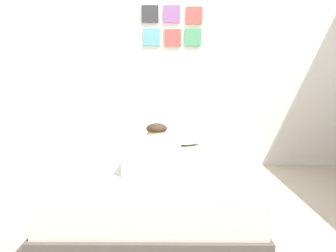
# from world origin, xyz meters

# --- Properties ---
(ground_plane) EXTENTS (12.80, 12.80, 0.00)m
(ground_plane) POSITION_xyz_m (0.00, 0.00, 0.00)
(ground_plane) COLOR tan
(back_wall) EXTENTS (4.40, 0.12, 2.50)m
(back_wall) POSITION_xyz_m (-0.00, 1.36, 1.25)
(back_wall) COLOR silver
(back_wall) RESTS_ON ground
(bed) EXTENTS (1.38, 1.94, 0.36)m
(bed) POSITION_xyz_m (-0.15, 0.19, 0.18)
(bed) COLOR #4C4742
(bed) RESTS_ON ground
(pillow) EXTENTS (0.52, 0.32, 0.11)m
(pillow) POSITION_xyz_m (0.06, 0.81, 0.42)
(pillow) COLOR white
(pillow) RESTS_ON bed
(person_lying) EXTENTS (0.43, 0.92, 0.27)m
(person_lying) POSITION_xyz_m (-0.15, 0.16, 0.47)
(person_lying) COLOR silver
(person_lying) RESTS_ON bed
(coffee_cup) EXTENTS (0.12, 0.09, 0.07)m
(coffee_cup) POSITION_xyz_m (-0.01, 0.67, 0.40)
(coffee_cup) COLOR #D84C47
(coffee_cup) RESTS_ON bed
(cell_phone) EXTENTS (0.07, 0.14, 0.01)m
(cell_phone) POSITION_xyz_m (-0.31, 0.01, 0.37)
(cell_phone) COLOR black
(cell_phone) RESTS_ON bed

